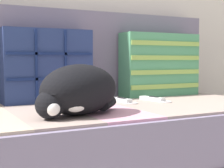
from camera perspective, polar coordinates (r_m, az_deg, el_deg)
The scene contains 7 objects.
couch at distance 1.57m, azimuth -3.43°, elevation -10.37°, with size 1.80×0.87×0.37m.
sofa_backrest at distance 1.86m, azimuth -8.12°, elevation 4.88°, with size 1.76×0.14×0.47m.
throw_pillow_quilted at distance 1.68m, azimuth -10.74°, elevation 2.98°, with size 0.43×0.14×0.35m.
throw_pillow_striped at distance 1.98m, azimuth 7.93°, elevation 3.19°, with size 0.47×0.14×0.35m.
sleeping_cat at distance 1.27m, azimuth -5.68°, elevation -1.20°, with size 0.39×0.32×0.19m.
game_remote_near at distance 1.67m, azimuth 1.58°, elevation -2.70°, with size 0.07×0.19×0.02m.
game_remote_far at distance 1.73m, azimuth 6.88°, elevation -2.47°, with size 0.08×0.20×0.02m.
Camera 1 is at (-0.62, -1.27, 0.57)m, focal length 55.00 mm.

